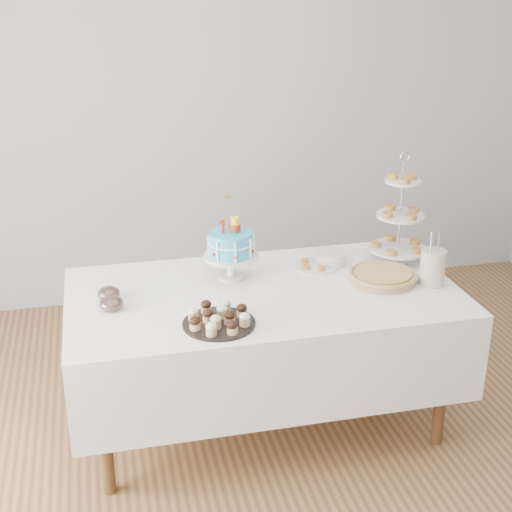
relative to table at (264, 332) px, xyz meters
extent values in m
plane|color=brown|center=(0.00, -0.30, -0.54)|extent=(5.00, 5.00, 0.00)
cube|color=#A6AAAC|center=(0.00, 1.70, 0.81)|extent=(5.00, 0.04, 2.70)
cube|color=silver|center=(0.00, 0.00, 0.00)|extent=(1.92, 1.02, 0.45)
cylinder|color=brown|center=(-0.82, -0.37, -0.21)|extent=(0.06, 0.06, 0.67)
cylinder|color=brown|center=(0.82, -0.37, -0.21)|extent=(0.06, 0.06, 0.67)
cylinder|color=brown|center=(-0.82, 0.37, -0.21)|extent=(0.06, 0.06, 0.67)
cylinder|color=brown|center=(0.82, 0.37, -0.21)|extent=(0.06, 0.06, 0.67)
cylinder|color=#31B5D8|center=(-0.12, 0.19, 0.42)|extent=(0.22, 0.22, 0.12)
torus|color=white|center=(-0.12, 0.19, 0.43)|extent=(0.23, 0.23, 0.01)
cube|color=red|center=(-0.17, 0.18, 0.52)|extent=(0.02, 0.01, 0.07)
cylinder|color=blue|center=(-0.06, 0.16, 0.52)|extent=(0.01, 0.01, 0.07)
cylinder|color=silver|center=(-0.13, 0.22, 0.57)|extent=(0.00, 0.00, 0.17)
cylinder|color=gold|center=(-0.13, 0.22, 0.66)|extent=(0.04, 0.04, 0.01)
cylinder|color=black|center=(-0.28, -0.30, 0.23)|extent=(0.33, 0.33, 0.01)
ellipsoid|color=black|center=(-0.34, -0.30, 0.28)|extent=(0.05, 0.05, 0.04)
ellipsoid|color=#F4ECBC|center=(-0.22, -0.30, 0.28)|extent=(0.05, 0.05, 0.04)
cylinder|color=tan|center=(0.61, -0.03, 0.25)|extent=(0.32, 0.32, 0.04)
cylinder|color=#B18A44|center=(0.61, -0.03, 0.27)|extent=(0.29, 0.29, 0.02)
torus|color=tan|center=(0.61, -0.03, 0.27)|extent=(0.35, 0.35, 0.02)
cylinder|color=silver|center=(0.80, 0.22, 0.50)|extent=(0.02, 0.02, 0.56)
cylinder|color=silver|center=(0.80, 0.22, 0.29)|extent=(0.31, 0.31, 0.01)
cylinder|color=silver|center=(0.80, 0.22, 0.48)|extent=(0.26, 0.26, 0.01)
cylinder|color=silver|center=(0.80, 0.22, 0.67)|extent=(0.19, 0.19, 0.01)
torus|color=silver|center=(0.80, 0.22, 0.80)|extent=(0.06, 0.01, 0.06)
cylinder|color=silver|center=(0.43, 0.26, 0.26)|extent=(0.18, 0.18, 0.07)
cylinder|color=silver|center=(0.34, 0.22, 0.23)|extent=(0.23, 0.23, 0.01)
ellipsoid|color=silver|center=(-0.74, -0.04, 0.26)|extent=(0.11, 0.11, 0.07)
cylinder|color=#510D07|center=(-0.74, -0.04, 0.25)|extent=(0.08, 0.08, 0.03)
ellipsoid|color=silver|center=(-0.75, 0.08, 0.26)|extent=(0.11, 0.11, 0.06)
cylinder|color=#510D07|center=(-0.75, 0.08, 0.25)|extent=(0.07, 0.07, 0.03)
cylinder|color=beige|center=(0.84, -0.11, 0.32)|extent=(0.12, 0.12, 0.18)
cylinder|color=beige|center=(0.90, -0.09, 0.33)|extent=(0.01, 0.01, 0.10)
camera|label=1|loc=(-0.76, -3.10, 1.71)|focal=50.00mm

